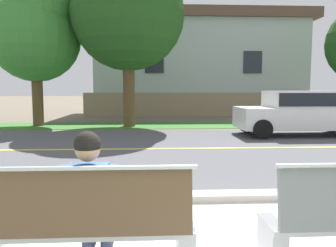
# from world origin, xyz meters

# --- Properties ---
(ground_plane) EXTENTS (140.00, 140.00, 0.00)m
(ground_plane) POSITION_xyz_m (0.00, 8.00, 0.00)
(ground_plane) COLOR #665B4C
(curb_edge) EXTENTS (44.00, 0.30, 0.11)m
(curb_edge) POSITION_xyz_m (0.00, 2.35, 0.06)
(curb_edge) COLOR #ADA89E
(curb_edge) RESTS_ON ground_plane
(street_asphalt) EXTENTS (52.00, 8.00, 0.01)m
(street_asphalt) POSITION_xyz_m (0.00, 6.50, 0.00)
(street_asphalt) COLOR #515156
(street_asphalt) RESTS_ON ground_plane
(road_centre_line) EXTENTS (48.00, 0.14, 0.01)m
(road_centre_line) POSITION_xyz_m (0.00, 6.50, 0.01)
(road_centre_line) COLOR #E0CC4C
(road_centre_line) RESTS_ON ground_plane
(far_verge_grass) EXTENTS (48.00, 2.80, 0.02)m
(far_verge_grass) POSITION_xyz_m (0.00, 12.31, 0.01)
(far_verge_grass) COLOR #38702D
(far_verge_grass) RESTS_ON ground_plane
(bench_left) EXTENTS (1.82, 0.48, 1.01)m
(bench_left) POSITION_xyz_m (-1.22, 0.43, 0.46)
(bench_left) COLOR silver
(bench_left) RESTS_ON ground_plane
(seated_person_blue) EXTENTS (0.52, 0.68, 1.25)m
(seated_person_blue) POSITION_xyz_m (-1.20, 0.60, 0.68)
(seated_person_blue) COLOR #333D56
(seated_person_blue) RESTS_ON ground_plane
(car_white_near) EXTENTS (4.30, 1.86, 1.54)m
(car_white_near) POSITION_xyz_m (4.48, 8.90, 0.85)
(car_white_near) COLOR silver
(car_white_near) RESTS_ON ground_plane
(shade_tree_far_left) EXTENTS (3.83, 3.83, 6.32)m
(shade_tree_far_left) POSITION_xyz_m (-5.48, 12.37, 4.11)
(shade_tree_far_left) COLOR brown
(shade_tree_far_left) RESTS_ON ground_plane
(shade_tree_left) EXTENTS (4.74, 4.74, 7.83)m
(shade_tree_left) POSITION_xyz_m (-1.46, 11.92, 5.09)
(shade_tree_left) COLOR brown
(shade_tree_left) RESTS_ON ground_plane
(garden_wall) EXTENTS (13.00, 0.36, 1.40)m
(garden_wall) POSITION_xyz_m (1.92, 17.22, 0.70)
(garden_wall) COLOR gray
(garden_wall) RESTS_ON ground_plane
(house_across_street) EXTENTS (13.92, 6.91, 6.39)m
(house_across_street) POSITION_xyz_m (2.43, 20.42, 3.24)
(house_across_street) COLOR #A3ADB2
(house_across_street) RESTS_ON ground_plane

